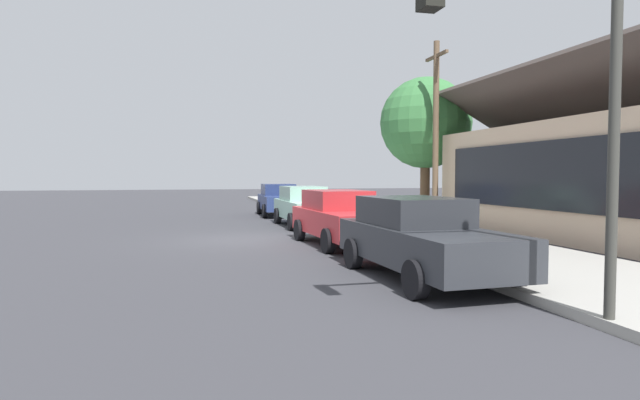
{
  "coord_description": "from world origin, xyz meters",
  "views": [
    {
      "loc": [
        16.63,
        -1.75,
        2.04
      ],
      "look_at": [
        0.23,
        2.43,
        1.24
      ],
      "focal_mm": 29.48,
      "sensor_mm": 36.0,
      "label": 1
    }
  ],
  "objects": [
    {
      "name": "ground_plane",
      "position": [
        0.0,
        0.0,
        0.0
      ],
      "size": [
        120.0,
        120.0,
        0.0
      ],
      "primitive_type": "plane",
      "color": "#38383D"
    },
    {
      "name": "sidewalk_curb",
      "position": [
        0.0,
        5.6,
        0.08
      ],
      "size": [
        60.0,
        4.2,
        0.16
      ],
      "primitive_type": "cube",
      "color": "#A3A099",
      "rests_on": "ground"
    },
    {
      "name": "car_navy",
      "position": [
        -9.48,
        2.77,
        0.81
      ],
      "size": [
        4.39,
        2.1,
        1.59
      ],
      "rotation": [
        0.0,
        0.0,
        -0.04
      ],
      "color": "navy",
      "rests_on": "ground"
    },
    {
      "name": "car_seafoam",
      "position": [
        -3.8,
        2.82,
        0.81
      ],
      "size": [
        4.73,
        1.95,
        1.59
      ],
      "rotation": [
        0.0,
        0.0,
        0.01
      ],
      "color": "#9ED1BC",
      "rests_on": "ground"
    },
    {
      "name": "car_cherry",
      "position": [
        1.94,
        2.63,
        0.82
      ],
      "size": [
        4.68,
        2.21,
        1.59
      ],
      "rotation": [
        0.0,
        0.0,
        0.05
      ],
      "color": "red",
      "rests_on": "ground"
    },
    {
      "name": "car_charcoal",
      "position": [
        7.11,
        2.73,
        0.82
      ],
      "size": [
        4.88,
        2.19,
        1.59
      ],
      "rotation": [
        0.0,
        0.0,
        0.04
      ],
      "color": "#2D3035",
      "rests_on": "ground"
    },
    {
      "name": "storefront_building",
      "position": [
        2.66,
        11.98,
        1.99
      ],
      "size": [
        12.96,
        6.9,
        5.59
      ],
      "color": "#CCB293",
      "rests_on": "ground"
    },
    {
      "name": "shade_tree",
      "position": [
        -5.55,
        8.88,
        4.4
      ],
      "size": [
        4.15,
        4.15,
        6.5
      ],
      "color": "brown",
      "rests_on": "ground"
    },
    {
      "name": "traffic_light_main",
      "position": [
        10.98,
        2.54,
        3.49
      ],
      "size": [
        0.37,
        2.79,
        5.2
      ],
      "color": "#383833",
      "rests_on": "ground"
    },
    {
      "name": "utility_pole_wooden",
      "position": [
        -3.16,
        8.2,
        3.93
      ],
      "size": [
        1.8,
        0.24,
        7.5
      ],
      "color": "brown",
      "rests_on": "ground"
    },
    {
      "name": "fire_hydrant_red",
      "position": [
        4.01,
        4.2,
        0.5
      ],
      "size": [
        0.22,
        0.22,
        0.71
      ],
      "color": "red",
      "rests_on": "sidewalk_curb"
    }
  ]
}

